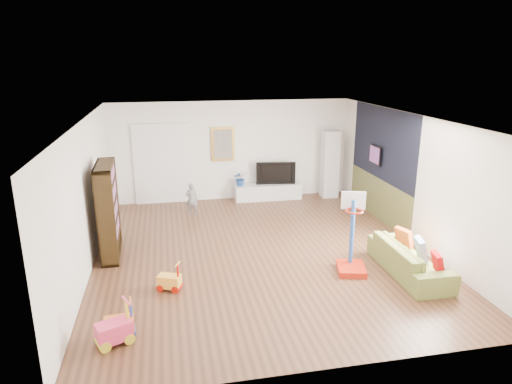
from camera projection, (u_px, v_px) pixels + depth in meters
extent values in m
cube|color=brown|center=(260.00, 251.00, 9.30)|extent=(6.50, 7.50, 0.00)
cube|color=white|center=(260.00, 119.00, 8.53)|extent=(6.50, 7.50, 0.00)
cube|color=white|center=(232.00, 151.00, 12.44)|extent=(6.50, 0.00, 2.70)
cube|color=white|center=(325.00, 274.00, 5.39)|extent=(6.50, 0.00, 2.70)
cube|color=white|center=(86.00, 198.00, 8.30)|extent=(0.00, 7.50, 2.70)
cube|color=white|center=(412.00, 179.00, 9.53)|extent=(0.00, 7.50, 2.70)
cube|color=black|center=(382.00, 144.00, 10.70)|extent=(0.01, 3.20, 1.70)
cube|color=brown|center=(378.00, 199.00, 11.08)|extent=(0.01, 3.20, 1.00)
cube|color=white|center=(162.00, 165.00, 12.13)|extent=(1.45, 0.06, 2.10)
cube|color=gold|center=(223.00, 144.00, 12.30)|extent=(0.62, 0.06, 0.92)
cube|color=#7F3F8C|center=(375.00, 155.00, 10.96)|extent=(0.04, 0.56, 0.46)
cube|color=silver|center=(268.00, 192.00, 12.68)|extent=(1.85, 0.47, 0.43)
cube|color=silver|center=(330.00, 164.00, 12.73)|extent=(0.45, 0.45, 1.88)
cube|color=black|center=(108.00, 210.00, 8.90)|extent=(0.38, 1.28, 1.86)
imported|color=olive|center=(409.00, 259.00, 8.29)|extent=(0.79, 1.97, 0.57)
cube|color=red|center=(353.00, 234.00, 8.22)|extent=(0.65, 0.73, 1.48)
cube|color=#FDB134|center=(169.00, 276.00, 7.70)|extent=(0.44, 0.36, 0.50)
cube|color=orange|center=(119.00, 319.00, 6.40)|extent=(0.43, 0.29, 0.54)
cube|color=#FD3E6B|center=(113.00, 324.00, 6.22)|extent=(0.54, 0.45, 0.62)
imported|color=slate|center=(192.00, 199.00, 11.36)|extent=(0.31, 0.22, 0.82)
imported|color=black|center=(275.00, 172.00, 12.63)|extent=(1.09, 0.29, 0.62)
imported|color=navy|center=(241.00, 178.00, 12.41)|extent=(0.42, 0.38, 0.42)
cube|color=#AC070A|center=(438.00, 263.00, 7.74)|extent=(0.17, 0.36, 0.35)
cube|color=silver|center=(421.00, 249.00, 8.29)|extent=(0.21, 0.41, 0.40)
cube|color=#BC491A|center=(404.00, 237.00, 8.83)|extent=(0.20, 0.38, 0.37)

